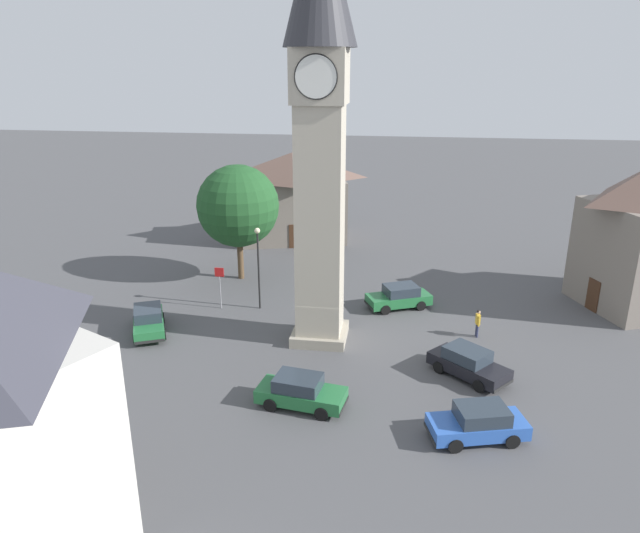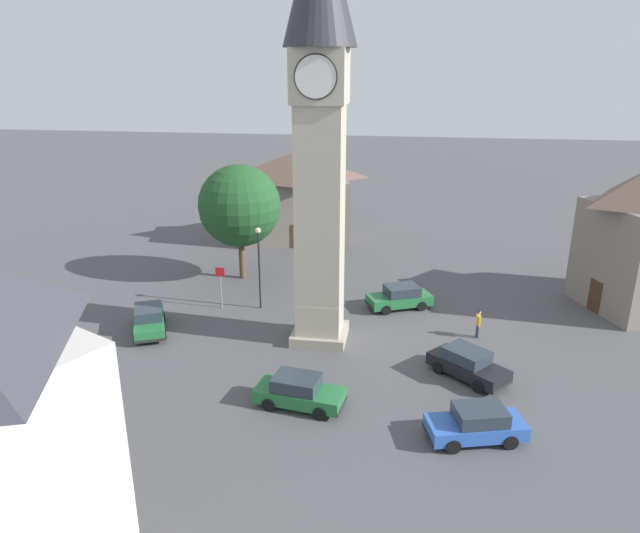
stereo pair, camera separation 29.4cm
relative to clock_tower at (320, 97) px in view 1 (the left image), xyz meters
name	(u,v)px [view 1 (the left image)]	position (x,y,z in m)	size (l,w,h in m)	color
ground_plane	(320,338)	(0.00, 0.00, -13.55)	(200.00, 200.00, 0.00)	#4C4C4F
clock_tower	(320,97)	(0.00, 0.00, 0.00)	(3.72, 3.72, 23.09)	#A59C89
car_blue_kerb	(300,392)	(0.10, -7.12, -12.78)	(4.34, 2.31, 1.53)	#236B38
car_silver_kerb	(399,297)	(4.48, 5.26, -12.78)	(4.46, 3.22, 1.53)	#236B38
car_red_corner	(149,320)	(-10.19, -0.60, -12.78)	(3.25, 4.46, 1.53)	#236B38
car_white_side	(478,423)	(8.02, -8.52, -12.78)	(4.43, 2.72, 1.53)	#2D5BB7
car_black_far	(468,363)	(8.09, -3.24, -12.78)	(4.22, 3.98, 1.53)	black
pedestrian	(478,321)	(9.06, 1.55, -12.54)	(0.26, 0.56, 1.69)	#2D3351
tree	(238,206)	(-7.25, 9.18, -8.05)	(5.91, 5.91, 8.46)	brown
building_terrace_right	(293,196)	(-5.28, 19.63, -9.54)	(10.66, 7.75, 7.85)	slate
lamp_post	(258,256)	(-4.52, 3.86, -9.94)	(0.36, 0.36, 5.45)	black
road_sign	(220,281)	(-7.04, 3.51, -11.65)	(0.60, 0.07, 2.80)	gray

